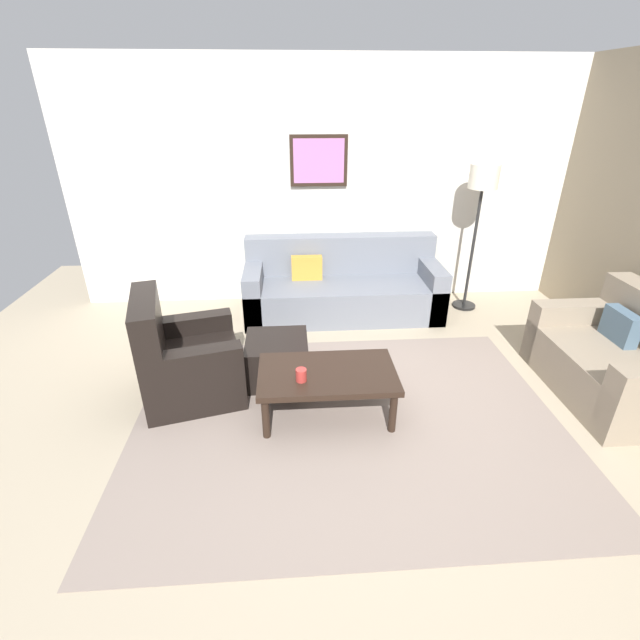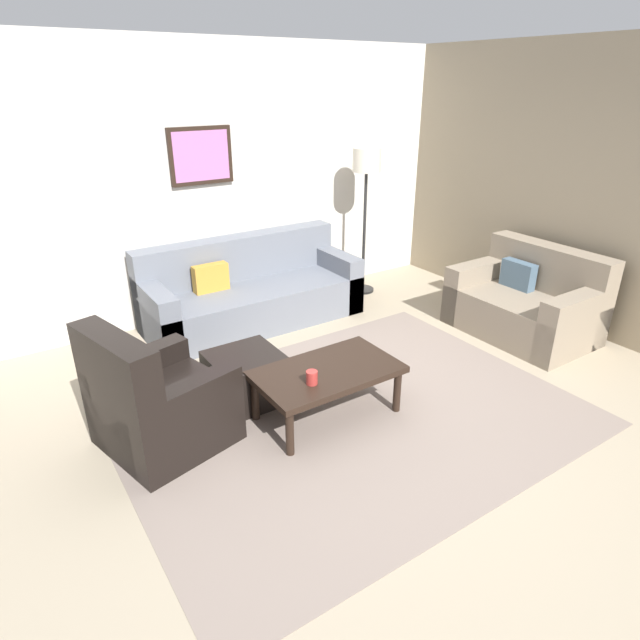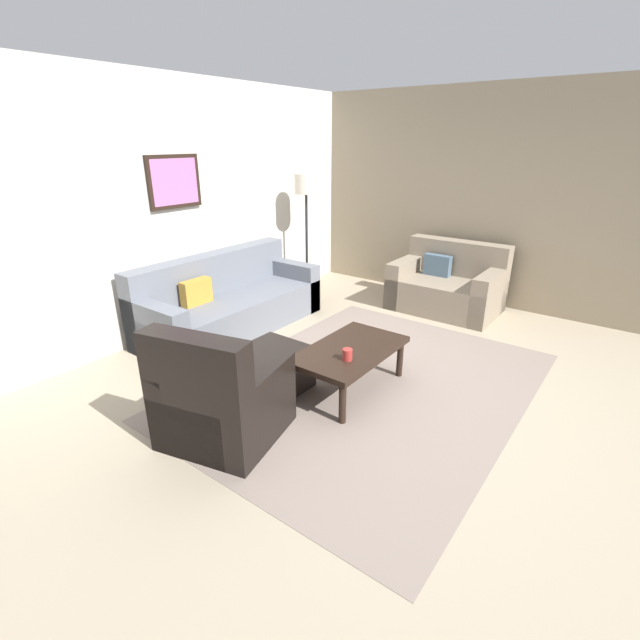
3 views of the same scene
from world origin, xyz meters
name	(u,v)px [view 2 (image 2 of 3)]	position (x,y,z in m)	size (l,w,h in m)	color
ground_plane	(351,415)	(0.00, 0.00, 0.00)	(8.00, 8.00, 0.00)	tan
rear_partition	(206,185)	(0.00, 2.60, 1.40)	(6.00, 0.12, 2.80)	silver
stone_feature_panel	(605,194)	(3.00, 0.00, 1.40)	(0.12, 5.20, 2.80)	gray
area_rug	(352,414)	(0.00, 0.00, 0.00)	(3.44, 2.60, 0.01)	gray
couch_main	(249,294)	(0.18, 2.10, 0.30)	(2.29, 0.89, 0.88)	slate
couch_loveseat	(528,304)	(2.43, 0.23, 0.30)	(0.92, 1.35, 0.88)	gray
armchair_leather	(155,409)	(-1.38, 0.47, 0.31)	(0.97, 0.97, 0.95)	black
ottoman	(246,378)	(-0.57, 0.67, 0.20)	(0.56, 0.56, 0.40)	black
coffee_table	(327,375)	(-0.16, 0.11, 0.36)	(1.10, 0.64, 0.41)	black
cup	(312,377)	(-0.37, 0.00, 0.46)	(0.08, 0.08, 0.10)	#B2332D
lamp_standing	(366,175)	(1.74, 2.10, 1.41)	(0.32, 0.32, 1.71)	black
framed_artwork	(201,156)	(-0.06, 2.51, 1.71)	(0.66, 0.04, 0.56)	black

